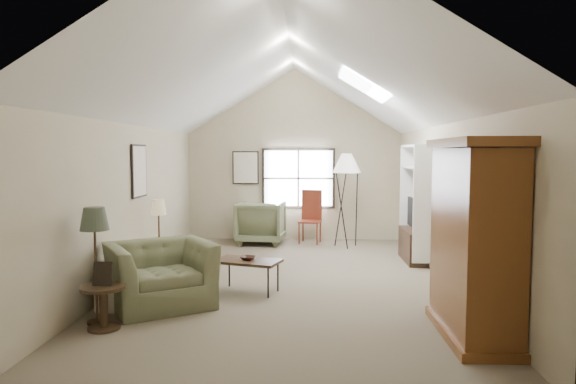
{
  "coord_description": "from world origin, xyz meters",
  "views": [
    {
      "loc": [
        0.35,
        -8.1,
        2.05
      ],
      "look_at": [
        0.0,
        0.4,
        1.4
      ],
      "focal_mm": 32.0,
      "sensor_mm": 36.0,
      "label": 1
    }
  ],
  "objects_px": {
    "sofa": "(140,272)",
    "side_chair": "(310,217)",
    "coffee_table": "(248,276)",
    "armchair_near": "(160,274)",
    "armoire": "(474,239)",
    "side_table": "(104,307)",
    "armchair_far": "(261,223)"
  },
  "relations": [
    {
      "from": "sofa",
      "to": "side_chair",
      "type": "bearing_deg",
      "value": -39.53
    },
    {
      "from": "coffee_table",
      "to": "armchair_near",
      "type": "bearing_deg",
      "value": -146.36
    },
    {
      "from": "armoire",
      "to": "side_table",
      "type": "bearing_deg",
      "value": 179.33
    },
    {
      "from": "armchair_far",
      "to": "side_chair",
      "type": "xyz_separation_m",
      "value": [
        1.1,
        0.09,
        0.12
      ]
    },
    {
      "from": "armchair_near",
      "to": "side_chair",
      "type": "relative_size",
      "value": 1.09
    },
    {
      "from": "sofa",
      "to": "armchair_far",
      "type": "bearing_deg",
      "value": -27.57
    },
    {
      "from": "sofa",
      "to": "side_table",
      "type": "height_order",
      "value": "sofa"
    },
    {
      "from": "coffee_table",
      "to": "side_chair",
      "type": "height_order",
      "value": "side_chair"
    },
    {
      "from": "armchair_far",
      "to": "coffee_table",
      "type": "relative_size",
      "value": 1.12
    },
    {
      "from": "armchair_near",
      "to": "armchair_far",
      "type": "height_order",
      "value": "armchair_far"
    },
    {
      "from": "coffee_table",
      "to": "side_table",
      "type": "xyz_separation_m",
      "value": [
        -1.49,
        -1.66,
        0.02
      ]
    },
    {
      "from": "side_chair",
      "to": "armchair_near",
      "type": "bearing_deg",
      "value": -100.83
    },
    {
      "from": "sofa",
      "to": "side_chair",
      "type": "xyz_separation_m",
      "value": [
        2.51,
        4.2,
        0.3
      ]
    },
    {
      "from": "sofa",
      "to": "armchair_near",
      "type": "relative_size",
      "value": 1.57
    },
    {
      "from": "side_table",
      "to": "armchair_far",
      "type": "bearing_deg",
      "value": 77.11
    },
    {
      "from": "armoire",
      "to": "side_table",
      "type": "xyz_separation_m",
      "value": [
        -4.22,
        0.05,
        -0.84
      ]
    },
    {
      "from": "sofa",
      "to": "side_chair",
      "type": "height_order",
      "value": "side_chair"
    },
    {
      "from": "armchair_far",
      "to": "side_table",
      "type": "xyz_separation_m",
      "value": [
        -1.31,
        -5.7,
        -0.22
      ]
    },
    {
      "from": "armchair_far",
      "to": "side_table",
      "type": "height_order",
      "value": "armchair_far"
    },
    {
      "from": "sofa",
      "to": "armchair_far",
      "type": "distance_m",
      "value": 4.34
    },
    {
      "from": "sofa",
      "to": "side_table",
      "type": "distance_m",
      "value": 1.6
    },
    {
      "from": "armchair_near",
      "to": "side_table",
      "type": "height_order",
      "value": "armchair_near"
    },
    {
      "from": "side_table",
      "to": "side_chair",
      "type": "bearing_deg",
      "value": 67.44
    },
    {
      "from": "armchair_near",
      "to": "side_table",
      "type": "relative_size",
      "value": 2.55
    },
    {
      "from": "armchair_near",
      "to": "coffee_table",
      "type": "relative_size",
      "value": 1.4
    },
    {
      "from": "sofa",
      "to": "coffee_table",
      "type": "bearing_deg",
      "value": -96.54
    },
    {
      "from": "armchair_far",
      "to": "armchair_near",
      "type": "bearing_deg",
      "value": 84.43
    },
    {
      "from": "armchair_far",
      "to": "side_table",
      "type": "relative_size",
      "value": 2.04
    },
    {
      "from": "armchair_near",
      "to": "armoire",
      "type": "bearing_deg",
      "value": -45.97
    },
    {
      "from": "side_table",
      "to": "armoire",
      "type": "bearing_deg",
      "value": -0.67
    },
    {
      "from": "armoire",
      "to": "side_chair",
      "type": "height_order",
      "value": "armoire"
    },
    {
      "from": "armchair_far",
      "to": "side_chair",
      "type": "distance_m",
      "value": 1.11
    }
  ]
}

